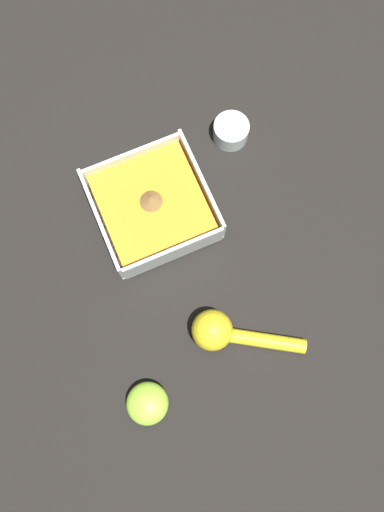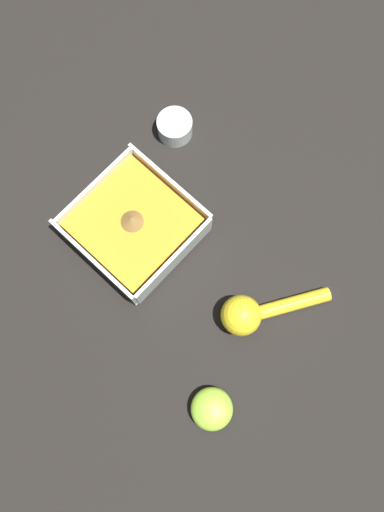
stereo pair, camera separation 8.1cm
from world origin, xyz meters
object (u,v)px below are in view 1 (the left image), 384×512
square_dish (153,208)px  lemon_half (147,403)px  spice_bowl (231,131)px  lemon_squeezer (221,333)px

square_dish → lemon_half: square_dish is taller
square_dish → lemon_half: (-0.29, 0.13, -0.01)m
spice_bowl → lemon_squeezer: bearing=153.1°
spice_bowl → lemon_half: same height
square_dish → spice_bowl: size_ratio=2.97×
square_dish → spice_bowl: (0.08, -0.18, -0.01)m
spice_bowl → lemon_squeezer: lemon_squeezer is taller
spice_bowl → lemon_squeezer: (-0.32, 0.16, 0.01)m
square_dish → spice_bowl: 0.20m
spice_bowl → lemon_half: bearing=140.1°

